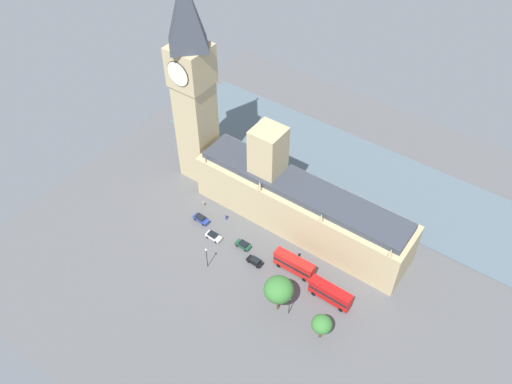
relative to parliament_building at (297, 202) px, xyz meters
name	(u,v)px	position (x,y,z in m)	size (l,w,h in m)	color
ground_plane	(296,229)	(1.99, 1.33, -7.91)	(128.85, 128.85, 0.00)	#565659
river_thames	(348,168)	(-26.98, 1.33, -7.78)	(28.88, 115.96, 0.25)	slate
parliament_building	(297,202)	(0.00, 0.00, 0.00)	(13.11, 58.85, 27.22)	tan
clock_tower	(192,81)	(-0.88, -33.30, 23.06)	(9.59, 9.59, 59.83)	tan
car_blue_kerbside	(201,219)	(14.17, -20.84, -7.02)	(2.16, 4.77, 1.74)	navy
car_white_midblock	(213,236)	(16.93, -14.35, -7.02)	(1.98, 4.36, 1.74)	silver
car_dark_green_by_river_gate	(243,245)	(14.73, -6.39, -7.02)	(1.95, 4.09, 1.74)	#19472D
car_black_under_trees	(255,261)	(17.20, -0.95, -7.02)	(1.96, 4.23, 1.74)	black
double_decker_bus_corner	(294,264)	(13.46, 8.09, -5.28)	(2.76, 10.53, 4.75)	red
double_decker_bus_leading	(330,293)	(15.60, 19.42, -5.28)	(2.77, 10.53, 4.75)	red
pedestrian_trailing	(299,255)	(9.04, 6.85, -7.17)	(0.62, 0.52, 1.64)	black
pedestrian_near_tower	(226,217)	(9.69, -15.76, -7.14)	(0.62, 0.52, 1.71)	navy
pedestrian_opposite_hall	(204,204)	(9.48, -23.82, -7.14)	(0.71, 0.68, 1.71)	gray
plane_tree_far_end	(279,290)	(24.65, 10.89, -0.25)	(6.72, 6.72, 10.55)	brown
plane_tree_slot_10	(322,324)	(25.20, 22.54, -2.69)	(4.59, 4.59, 7.22)	brown
street_lamp_slot_11	(206,254)	(24.72, -9.95, -3.20)	(0.56, 0.56, 6.81)	black
street_lamp_slot_12	(289,303)	(24.23, 13.66, -3.65)	(0.56, 0.56, 6.08)	black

